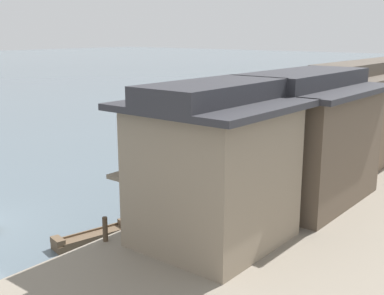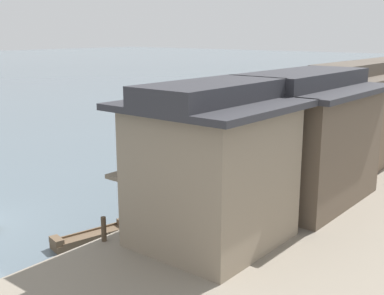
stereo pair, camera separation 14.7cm
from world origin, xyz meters
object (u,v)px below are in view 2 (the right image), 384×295
(boat_moored_third, at_px, (382,116))
(house_waterfront_tall, at_px, (347,117))
(boat_moored_second, at_px, (236,144))
(house_waterfront_nearest, at_px, (212,165))
(mooring_post_dock_near, at_px, (104,229))
(boat_midriver_drifting, at_px, (333,127))
(house_waterfront_second, at_px, (301,137))
(mooring_post_dock_mid, at_px, (241,176))
(boat_moored_nearest, at_px, (92,237))

(boat_moored_third, relative_size, house_waterfront_tall, 0.90)
(boat_moored_second, relative_size, boat_moored_third, 0.79)
(boat_moored_second, height_order, house_waterfront_nearest, house_waterfront_nearest)
(mooring_post_dock_near, bearing_deg, boat_midriver_drifting, 97.75)
(house_waterfront_second, relative_size, mooring_post_dock_mid, 8.96)
(boat_moored_third, height_order, mooring_post_dock_mid, mooring_post_dock_mid)
(house_waterfront_tall, bearing_deg, boat_midriver_drifting, 115.80)
(boat_moored_nearest, bearing_deg, house_waterfront_second, 60.15)
(house_waterfront_nearest, relative_size, mooring_post_dock_near, 6.25)
(house_waterfront_nearest, bearing_deg, boat_moored_third, 99.02)
(boat_moored_nearest, distance_m, house_waterfront_nearest, 6.28)
(house_waterfront_tall, distance_m, mooring_post_dock_near, 16.79)
(house_waterfront_tall, xyz_separation_m, mooring_post_dock_mid, (-2.81, -6.89, -2.58))
(boat_moored_nearest, height_order, house_waterfront_second, house_waterfront_second)
(house_waterfront_nearest, distance_m, mooring_post_dock_near, 4.85)
(boat_moored_second, distance_m, boat_midriver_drifting, 11.99)
(house_waterfront_nearest, relative_size, house_waterfront_second, 0.78)
(boat_moored_second, xyz_separation_m, house_waterfront_second, (10.26, -9.71, 3.49))
(mooring_post_dock_mid, bearing_deg, house_waterfront_tall, 67.78)
(boat_moored_third, relative_size, house_waterfront_second, 0.71)
(house_waterfront_nearest, bearing_deg, boat_midriver_drifting, 104.61)
(boat_moored_nearest, bearing_deg, mooring_post_dock_mid, 79.25)
(boat_moored_second, xyz_separation_m, boat_moored_third, (4.22, 20.20, -0.06))
(boat_moored_second, relative_size, house_waterfront_tall, 0.71)
(boat_moored_second, bearing_deg, house_waterfront_nearest, -58.66)
(boat_moored_second, height_order, boat_moored_third, boat_moored_second)
(boat_midriver_drifting, height_order, house_waterfront_tall, house_waterfront_tall)
(boat_midriver_drifting, height_order, mooring_post_dock_mid, mooring_post_dock_mid)
(boat_moored_third, height_order, house_waterfront_nearest, house_waterfront_nearest)
(boat_moored_nearest, height_order, boat_moored_third, boat_moored_nearest)
(boat_midriver_drifting, relative_size, house_waterfront_tall, 0.68)
(mooring_post_dock_near, bearing_deg, house_waterfront_second, 70.47)
(house_waterfront_tall, bearing_deg, mooring_post_dock_near, -99.76)
(house_waterfront_second, bearing_deg, boat_moored_nearest, -119.85)
(boat_midriver_drifting, bearing_deg, house_waterfront_nearest, -75.39)
(mooring_post_dock_mid, bearing_deg, mooring_post_dock_near, -90.00)
(house_waterfront_nearest, distance_m, mooring_post_dock_mid, 7.88)
(boat_moored_third, bearing_deg, mooring_post_dock_mid, -84.88)
(house_waterfront_nearest, distance_m, house_waterfront_tall, 13.65)
(boat_moored_nearest, xyz_separation_m, house_waterfront_nearest, (4.80, 1.98, 3.54))
(boat_moored_second, relative_size, mooring_post_dock_mid, 4.99)
(boat_moored_second, xyz_separation_m, house_waterfront_nearest, (10.04, -16.49, 3.51))
(boat_midriver_drifting, distance_m, house_waterfront_nearest, 29.32)
(mooring_post_dock_near, bearing_deg, boat_moored_third, 93.90)
(house_waterfront_second, distance_m, house_waterfront_tall, 6.89)
(house_waterfront_tall, relative_size, mooring_post_dock_near, 6.25)
(house_waterfront_tall, height_order, mooring_post_dock_mid, house_waterfront_tall)
(boat_midriver_drifting, distance_m, mooring_post_dock_near, 31.18)
(boat_moored_second, xyz_separation_m, boat_midriver_drifting, (2.70, 11.68, -0.06))
(boat_moored_second, xyz_separation_m, mooring_post_dock_mid, (6.90, -9.73, 0.94))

